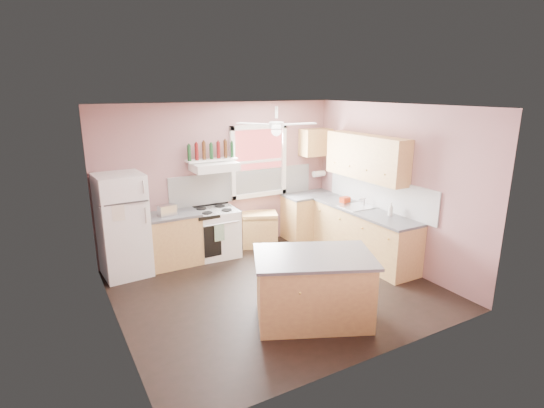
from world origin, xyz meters
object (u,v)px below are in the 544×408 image
cart (260,229)px  island (313,289)px  toaster (167,210)px  stove (215,233)px  refrigerator (123,226)px

cart → island: island is taller
toaster → stove: toaster is taller
refrigerator → toaster: 0.73m
cart → island: size_ratio=0.46×
cart → toaster: bearing=-153.0°
stove → cart: size_ratio=1.31×
toaster → island: toaster is taller
toaster → cart: (1.78, 0.12, -0.66)m
stove → cart: 0.94m
stove → refrigerator: bearing=-174.8°
refrigerator → toaster: bearing=-6.5°
stove → cart: (0.93, 0.05, -0.10)m
refrigerator → island: 3.24m
stove → island: bearing=-80.3°
refrigerator → stove: (1.56, 0.04, -0.40)m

